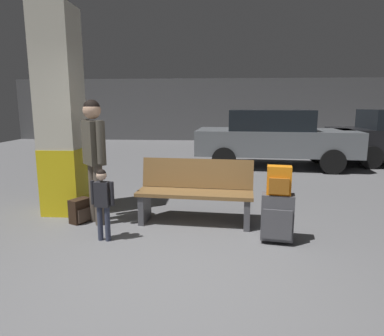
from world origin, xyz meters
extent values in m
cube|color=slate|center=(0.00, 4.00, -0.05)|extent=(18.00, 18.00, 0.10)
cube|color=#565658|center=(0.00, 12.86, 1.40)|extent=(18.00, 0.12, 2.80)
cube|color=yellow|center=(-1.86, 1.98, 0.50)|extent=(0.57, 0.57, 1.00)
cube|color=beige|center=(-1.86, 1.98, 2.02)|extent=(0.56, 0.56, 2.03)
cube|color=brown|center=(0.17, 1.58, 0.44)|extent=(1.63, 0.57, 0.05)
cube|color=brown|center=(0.19, 1.82, 0.68)|extent=(1.60, 0.24, 0.42)
cube|color=#4C4C51|center=(-0.55, 1.63, 0.21)|extent=(0.11, 0.41, 0.41)
cube|color=#4C4C51|center=(0.88, 1.52, 0.21)|extent=(0.11, 0.41, 0.41)
cube|color=#4C4C51|center=(1.20, 1.00, 0.32)|extent=(0.41, 0.26, 0.56)
cube|color=#4C4C51|center=(1.18, 0.89, 0.26)|extent=(0.34, 0.08, 0.36)
cube|color=#A5A5AA|center=(1.21, 1.08, 0.59)|extent=(0.14, 0.05, 0.02)
cylinder|color=black|center=(1.05, 1.11, 0.02)|extent=(0.02, 0.05, 0.04)
cylinder|color=black|center=(1.37, 1.06, 0.02)|extent=(0.02, 0.05, 0.04)
cube|color=orange|center=(1.20, 1.00, 0.77)|extent=(0.30, 0.20, 0.34)
cube|color=#9E5918|center=(1.18, 0.91, 0.72)|extent=(0.23, 0.06, 0.19)
cylinder|color=black|center=(1.20, 1.00, 0.93)|extent=(0.06, 0.03, 0.02)
cylinder|color=#33384C|center=(-0.86, 0.90, 0.22)|extent=(0.06, 0.06, 0.43)
cylinder|color=#33384C|center=(-0.95, 0.92, 0.22)|extent=(0.06, 0.06, 0.43)
cube|color=#232328|center=(-0.90, 0.91, 0.59)|extent=(0.19, 0.13, 0.31)
cylinder|color=#232328|center=(-0.78, 0.89, 0.60)|extent=(0.05, 0.05, 0.29)
cylinder|color=#232328|center=(-1.03, 0.93, 0.60)|extent=(0.05, 0.05, 0.29)
sphere|color=beige|center=(-0.90, 0.91, 0.82)|extent=(0.12, 0.12, 0.12)
sphere|color=black|center=(-0.90, 0.91, 0.84)|extent=(0.11, 0.11, 0.11)
cylinder|color=white|center=(-0.95, 1.01, 0.60)|extent=(0.06, 0.06, 0.10)
cylinder|color=red|center=(-0.95, 1.01, 0.68)|extent=(0.01, 0.01, 0.06)
cylinder|color=brown|center=(-1.15, 1.46, 0.42)|extent=(0.13, 0.13, 0.84)
cylinder|color=brown|center=(-1.27, 1.60, 0.42)|extent=(0.13, 0.13, 0.84)
cube|color=#4C473D|center=(-1.21, 1.53, 1.14)|extent=(0.38, 0.39, 0.59)
cylinder|color=#4C473D|center=(-1.05, 1.34, 1.17)|extent=(0.10, 0.10, 0.56)
cylinder|color=#4C473D|center=(-1.37, 1.71, 1.17)|extent=(0.10, 0.10, 0.56)
sphere|color=tan|center=(-1.21, 1.53, 1.57)|extent=(0.24, 0.24, 0.24)
sphere|color=black|center=(-1.21, 1.53, 1.61)|extent=(0.22, 0.22, 0.22)
cube|color=black|center=(-1.46, 1.53, 0.17)|extent=(0.27, 0.32, 0.34)
cube|color=#423328|center=(-1.38, 1.49, 0.12)|extent=(0.13, 0.22, 0.19)
cylinder|color=black|center=(-1.46, 1.53, 0.33)|extent=(0.05, 0.06, 0.02)
cylinder|color=black|center=(4.48, 7.67, 0.30)|extent=(0.60, 0.22, 0.60)
cylinder|color=black|center=(4.44, 6.07, 0.30)|extent=(0.60, 0.22, 0.60)
cube|color=slate|center=(2.00, 6.21, 0.67)|extent=(4.21, 1.99, 0.64)
cube|color=black|center=(1.85, 6.22, 1.25)|extent=(2.21, 1.69, 0.52)
cylinder|color=black|center=(3.35, 6.91, 0.30)|extent=(0.61, 0.24, 0.60)
cylinder|color=black|center=(3.23, 5.31, 0.30)|extent=(0.61, 0.24, 0.60)
cylinder|color=black|center=(0.76, 7.10, 0.30)|extent=(0.61, 0.24, 0.60)
cylinder|color=black|center=(0.64, 5.50, 0.30)|extent=(0.61, 0.24, 0.60)
camera|label=1|loc=(0.47, -2.97, 1.65)|focal=31.88mm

